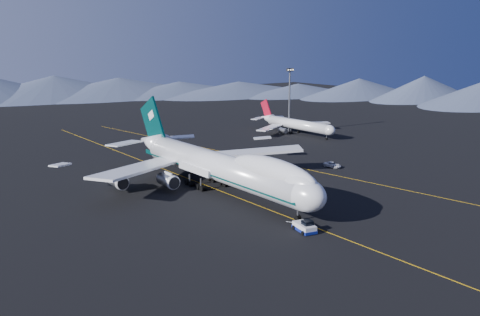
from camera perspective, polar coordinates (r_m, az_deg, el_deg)
ground at (r=123.70m, az=-2.18°, el=-3.51°), size 500.00×500.00×0.00m
taxiway_line_main at (r=123.70m, az=-2.18°, el=-3.50°), size 0.25×220.00×0.01m
taxiway_line_side at (r=149.31m, az=5.17°, el=-0.80°), size 28.08×198.09×0.01m
mountain_ridge at (r=222.56m, az=23.67°, el=4.09°), size 374.91×567.11×12.00m
boeing_747 at (r=122.28m, az=-2.21°, el=-0.88°), size 59.62×72.43×19.37m
pushback_tug at (r=98.23m, az=6.89°, el=-7.39°), size 3.69×5.43×2.18m
second_jet at (r=201.94m, az=5.94°, el=3.60°), size 36.02×40.69×11.58m
service_van at (r=148.59m, az=9.83°, el=-0.71°), size 2.52×5.29×1.45m
floodlight_mast at (r=202.79m, az=5.29°, el=6.14°), size 2.99×2.24×24.18m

